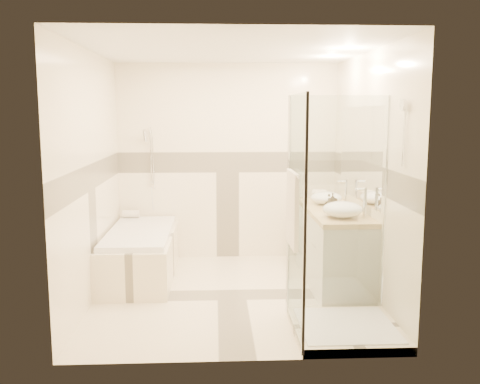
{
  "coord_description": "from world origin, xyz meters",
  "views": [
    {
      "loc": [
        -0.17,
        -5.36,
        1.9
      ],
      "look_at": [
        0.1,
        0.25,
        1.05
      ],
      "focal_mm": 40.0,
      "sensor_mm": 36.0,
      "label": 1
    }
  ],
  "objects_px": {
    "amenity_bottle_a": "(333,201)",
    "amenity_bottle_b": "(329,200)",
    "vessel_sink_far": "(342,209)",
    "vanity": "(333,247)",
    "vessel_sink_near": "(326,198)",
    "bathtub": "(141,251)",
    "shower_enclosure": "(332,275)"
  },
  "relations": [
    {
      "from": "amenity_bottle_a",
      "to": "amenity_bottle_b",
      "type": "bearing_deg",
      "value": 90.0
    },
    {
      "from": "vanity",
      "to": "shower_enclosure",
      "type": "relative_size",
      "value": 0.79
    },
    {
      "from": "vessel_sink_near",
      "to": "amenity_bottle_b",
      "type": "xyz_separation_m",
      "value": [
        0.0,
        -0.13,
        -0.0
      ]
    },
    {
      "from": "bathtub",
      "to": "amenity_bottle_b",
      "type": "distance_m",
      "value": 2.22
    },
    {
      "from": "vessel_sink_near",
      "to": "amenity_bottle_a",
      "type": "xyz_separation_m",
      "value": [
        0.0,
        -0.32,
        0.02
      ]
    },
    {
      "from": "bathtub",
      "to": "vessel_sink_far",
      "type": "bearing_deg",
      "value": -21.04
    },
    {
      "from": "vanity",
      "to": "amenity_bottle_b",
      "type": "height_order",
      "value": "amenity_bottle_b"
    },
    {
      "from": "vanity",
      "to": "amenity_bottle_b",
      "type": "distance_m",
      "value": 0.52
    },
    {
      "from": "vanity",
      "to": "amenity_bottle_b",
      "type": "xyz_separation_m",
      "value": [
        -0.02,
        0.17,
        0.49
      ]
    },
    {
      "from": "shower_enclosure",
      "to": "bathtub",
      "type": "bearing_deg",
      "value": 138.9
    },
    {
      "from": "vessel_sink_far",
      "to": "amenity_bottle_a",
      "type": "height_order",
      "value": "amenity_bottle_a"
    },
    {
      "from": "amenity_bottle_a",
      "to": "shower_enclosure",
      "type": "bearing_deg",
      "value": -102.28
    },
    {
      "from": "amenity_bottle_b",
      "to": "shower_enclosure",
      "type": "bearing_deg",
      "value": -100.73
    },
    {
      "from": "vessel_sink_far",
      "to": "amenity_bottle_b",
      "type": "xyz_separation_m",
      "value": [
        0.0,
        0.64,
        -0.01
      ]
    },
    {
      "from": "vessel_sink_near",
      "to": "vessel_sink_far",
      "type": "bearing_deg",
      "value": -90.0
    },
    {
      "from": "vanity",
      "to": "vessel_sink_near",
      "type": "bearing_deg",
      "value": 93.79
    },
    {
      "from": "vanity",
      "to": "amenity_bottle_a",
      "type": "distance_m",
      "value": 0.51
    },
    {
      "from": "vanity",
      "to": "vessel_sink_near",
      "type": "height_order",
      "value": "vessel_sink_near"
    },
    {
      "from": "vessel_sink_far",
      "to": "amenity_bottle_a",
      "type": "bearing_deg",
      "value": 90.0
    },
    {
      "from": "bathtub",
      "to": "vanity",
      "type": "distance_m",
      "value": 2.18
    },
    {
      "from": "vanity",
      "to": "amenity_bottle_a",
      "type": "bearing_deg",
      "value": -139.46
    },
    {
      "from": "vanity",
      "to": "vessel_sink_near",
      "type": "distance_m",
      "value": 0.58
    },
    {
      "from": "vessel_sink_far",
      "to": "amenity_bottle_b",
      "type": "distance_m",
      "value": 0.64
    },
    {
      "from": "bathtub",
      "to": "vanity",
      "type": "relative_size",
      "value": 1.05
    },
    {
      "from": "shower_enclosure",
      "to": "amenity_bottle_a",
      "type": "distance_m",
      "value": 1.35
    },
    {
      "from": "shower_enclosure",
      "to": "vessel_sink_far",
      "type": "height_order",
      "value": "shower_enclosure"
    },
    {
      "from": "bathtub",
      "to": "amenity_bottle_b",
      "type": "height_order",
      "value": "amenity_bottle_b"
    },
    {
      "from": "vessel_sink_far",
      "to": "vessel_sink_near",
      "type": "bearing_deg",
      "value": 90.0
    },
    {
      "from": "amenity_bottle_a",
      "to": "amenity_bottle_b",
      "type": "distance_m",
      "value": 0.19
    },
    {
      "from": "vessel_sink_near",
      "to": "amenity_bottle_b",
      "type": "height_order",
      "value": "vessel_sink_near"
    },
    {
      "from": "bathtub",
      "to": "amenity_bottle_b",
      "type": "xyz_separation_m",
      "value": [
        2.13,
        -0.18,
        0.61
      ]
    },
    {
      "from": "amenity_bottle_a",
      "to": "amenity_bottle_b",
      "type": "relative_size",
      "value": 1.29
    }
  ]
}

